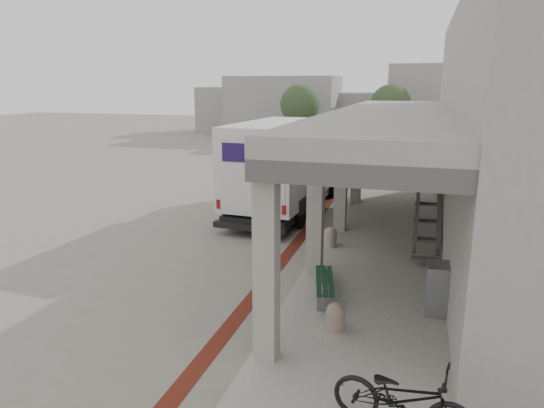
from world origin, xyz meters
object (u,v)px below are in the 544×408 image
(fedex_truck, at_px, (288,163))
(bench, at_px, (325,284))
(bicycle_black, at_px, (403,398))
(utility_cabinet, at_px, (438,289))

(fedex_truck, distance_m, bench, 8.39)
(bicycle_black, bearing_deg, fedex_truck, 31.93)
(utility_cabinet, height_order, bicycle_black, utility_cabinet)
(bench, bearing_deg, bicycle_black, -77.72)
(fedex_truck, height_order, bicycle_black, fedex_truck)
(bench, xyz_separation_m, utility_cabinet, (2.40, -0.11, 0.24))
(bench, height_order, utility_cabinet, utility_cabinet)
(fedex_truck, bearing_deg, bicycle_black, -64.55)
(utility_cabinet, bearing_deg, bicycle_black, -97.74)
(fedex_truck, bearing_deg, bench, -65.92)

